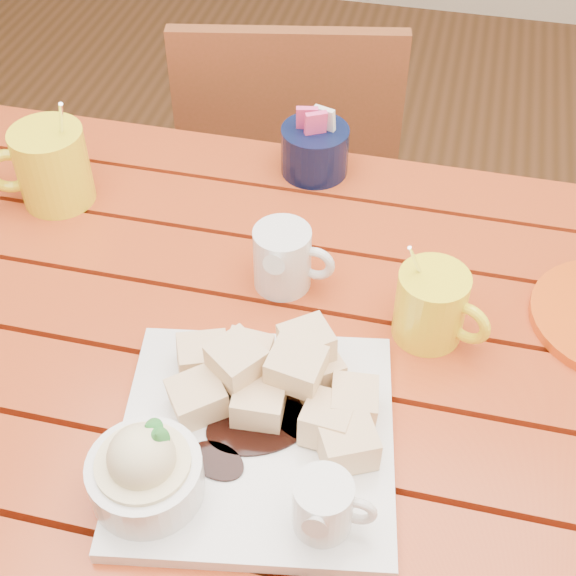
% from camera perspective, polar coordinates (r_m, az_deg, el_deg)
% --- Properties ---
extents(table, '(1.20, 0.79, 0.75)m').
position_cam_1_polar(table, '(1.05, -2.03, -7.35)').
color(table, '#A52B15').
rests_on(table, ground).
extents(dessert_plate, '(0.33, 0.33, 0.12)m').
position_cam_1_polar(dessert_plate, '(0.84, -3.59, -10.34)').
color(dessert_plate, white).
rests_on(dessert_plate, table).
extents(coffee_mug_left, '(0.14, 0.10, 0.17)m').
position_cam_1_polar(coffee_mug_left, '(1.17, -16.57, 8.36)').
color(coffee_mug_left, yellow).
rests_on(coffee_mug_left, table).
extents(coffee_mug_right, '(0.11, 0.08, 0.14)m').
position_cam_1_polar(coffee_mug_right, '(0.95, 10.25, -1.23)').
color(coffee_mug_right, yellow).
rests_on(coffee_mug_right, table).
extents(cream_pitcher, '(0.10, 0.09, 0.09)m').
position_cam_1_polar(cream_pitcher, '(0.99, -0.29, 2.19)').
color(cream_pitcher, white).
rests_on(cream_pitcher, table).
extents(sugar_caddy, '(0.10, 0.10, 0.11)m').
position_cam_1_polar(sugar_caddy, '(1.19, 1.92, 9.86)').
color(sugar_caddy, black).
rests_on(sugar_caddy, table).
extents(chair_far, '(0.47, 0.47, 0.85)m').
position_cam_1_polar(chair_far, '(1.65, 0.11, 7.88)').
color(chair_far, brown).
rests_on(chair_far, ground).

